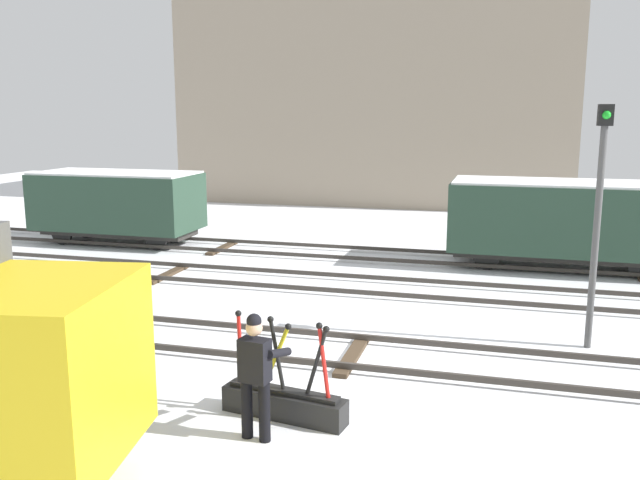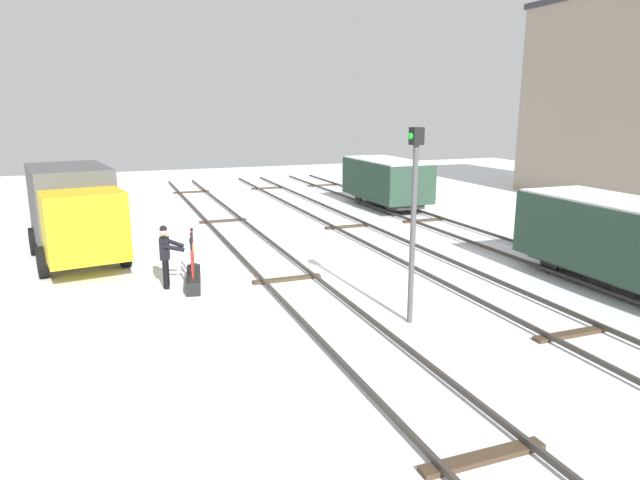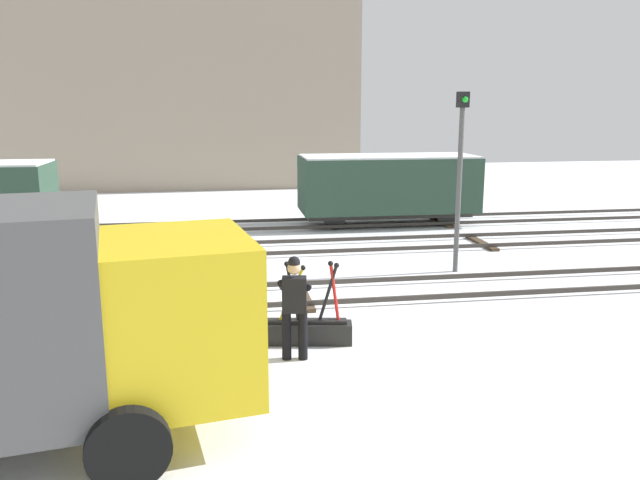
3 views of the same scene
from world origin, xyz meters
name	(u,v)px [view 1 (image 1 of 3)]	position (x,y,z in m)	size (l,w,h in m)	color
ground_plane	(353,357)	(0.00, 0.00, 0.00)	(60.00, 60.00, 0.00)	white
track_main_line	(353,351)	(0.00, 0.00, 0.11)	(44.00, 1.94, 0.18)	#38332D
track_siding_near	(394,287)	(0.00, 4.45, 0.11)	(44.00, 1.94, 0.18)	#38332D
track_siding_far	(413,256)	(0.00, 7.93, 0.11)	(44.00, 1.94, 0.18)	#38332D
switch_lever_frame	(284,400)	(-0.41, -2.50, 0.25)	(1.83, 0.64, 1.45)	black
rail_worker	(256,369)	(-0.57, -3.16, 0.94)	(0.61, 0.69, 1.69)	black
signal_post	(599,204)	(3.96, 1.61, 2.59)	(0.24, 0.32, 4.29)	#4C4C4C
apartment_building	(378,91)	(-3.55, 21.22, 5.08)	(17.89, 7.01, 10.16)	gray
freight_car_far_end	(117,202)	(-9.42, 7.93, 1.33)	(5.12, 2.29, 2.29)	#2D2B28
freight_car_back_track	(563,219)	(3.95, 7.93, 1.36)	(5.90, 2.34, 2.35)	#2D2B28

